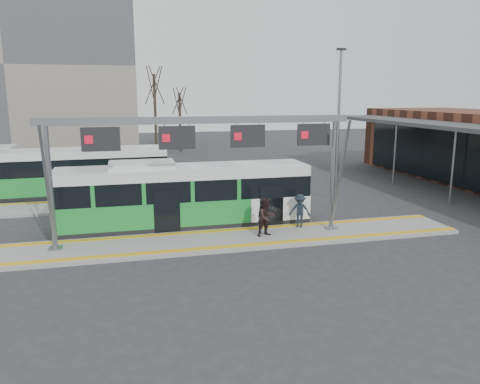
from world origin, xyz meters
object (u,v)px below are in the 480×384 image
at_px(hero_bus, 184,197).
at_px(passenger_a, 264,216).
at_px(passenger_b, 266,217).
at_px(gantry, 205,142).
at_px(passenger_c, 300,211).

height_order(hero_bus, passenger_a, hero_bus).
bearing_deg(hero_bus, passenger_b, -41.04).
relative_size(hero_bus, passenger_a, 7.44).
bearing_deg(passenger_b, hero_bus, 122.21).
height_order(passenger_a, passenger_b, passenger_b).
xyz_separation_m(gantry, hero_bus, (-0.61, 2.48, -2.82)).
xyz_separation_m(gantry, passenger_b, (2.60, -0.33, -3.31)).
bearing_deg(gantry, passenger_c, 7.64).
height_order(gantry, hero_bus, gantry).
bearing_deg(gantry, passenger_b, -7.33).
distance_m(hero_bus, passenger_c, 5.48).
distance_m(gantry, passenger_b, 4.22).
xyz_separation_m(hero_bus, passenger_b, (3.20, -2.82, -0.48)).
bearing_deg(gantry, passenger_a, 0.47).
height_order(gantry, passenger_a, gantry).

